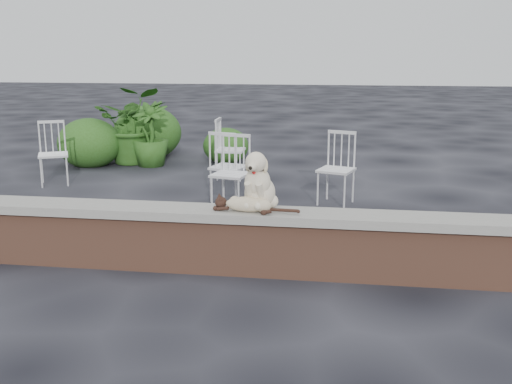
# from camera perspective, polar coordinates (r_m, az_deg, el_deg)

# --- Properties ---
(ground) EXTENTS (60.00, 60.00, 0.00)m
(ground) POSITION_cam_1_polar(r_m,az_deg,el_deg) (5.61, -8.07, -7.18)
(ground) COLOR black
(ground) RESTS_ON ground
(brick_wall) EXTENTS (6.00, 0.30, 0.50)m
(brick_wall) POSITION_cam_1_polar(r_m,az_deg,el_deg) (5.52, -8.16, -4.76)
(brick_wall) COLOR brown
(brick_wall) RESTS_ON ground
(capstone) EXTENTS (6.20, 0.40, 0.08)m
(capstone) POSITION_cam_1_polar(r_m,az_deg,el_deg) (5.44, -8.26, -1.85)
(capstone) COLOR slate
(capstone) RESTS_ON brick_wall
(dog) EXTENTS (0.43, 0.52, 0.54)m
(dog) POSITION_cam_1_polar(r_m,az_deg,el_deg) (5.29, 0.38, 1.30)
(dog) COLOR beige
(dog) RESTS_ON capstone
(cat) EXTENTS (0.93, 0.38, 0.15)m
(cat) POSITION_cam_1_polar(r_m,az_deg,el_deg) (5.20, -0.73, -1.09)
(cat) COLOR tan
(cat) RESTS_ON capstone
(chair_c) EXTENTS (0.68, 0.68, 0.94)m
(chair_c) POSITION_cam_1_polar(r_m,az_deg,el_deg) (7.88, -2.63, 2.53)
(chair_c) COLOR silver
(chair_c) RESTS_ON ground
(chair_d) EXTENTS (0.71, 0.71, 0.94)m
(chair_d) POSITION_cam_1_polar(r_m,az_deg,el_deg) (7.76, 7.71, 2.24)
(chair_d) COLOR silver
(chair_d) RESTS_ON ground
(chair_b) EXTENTS (0.67, 0.67, 0.94)m
(chair_b) POSITION_cam_1_polar(r_m,az_deg,el_deg) (7.41, -2.45, 1.83)
(chair_b) COLOR silver
(chair_b) RESTS_ON ground
(chair_e) EXTENTS (0.56, 0.56, 0.94)m
(chair_e) POSITION_cam_1_polar(r_m,az_deg,el_deg) (9.24, -2.47, 4.15)
(chair_e) COLOR silver
(chair_e) RESTS_ON ground
(chair_a) EXTENTS (0.75, 0.75, 0.94)m
(chair_a) POSITION_cam_1_polar(r_m,az_deg,el_deg) (9.32, -18.91, 3.52)
(chair_a) COLOR silver
(chair_a) RESTS_ON ground
(potted_plant_a) EXTENTS (1.41, 1.28, 1.36)m
(potted_plant_a) POSITION_cam_1_polar(r_m,az_deg,el_deg) (10.72, -11.70, 6.32)
(potted_plant_a) COLOR #254B15
(potted_plant_a) RESTS_ON ground
(potted_plant_b) EXTENTS (0.74, 0.74, 1.11)m
(potted_plant_b) POSITION_cam_1_polar(r_m,az_deg,el_deg) (10.42, -10.13, 5.50)
(potted_plant_b) COLOR #254B15
(potted_plant_b) RESTS_ON ground
(shrubbery) EXTENTS (3.23, 2.13, 1.01)m
(shrubbery) POSITION_cam_1_polar(r_m,az_deg,el_deg) (11.04, -11.12, 5.12)
(shrubbery) COLOR #254B15
(shrubbery) RESTS_ON ground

